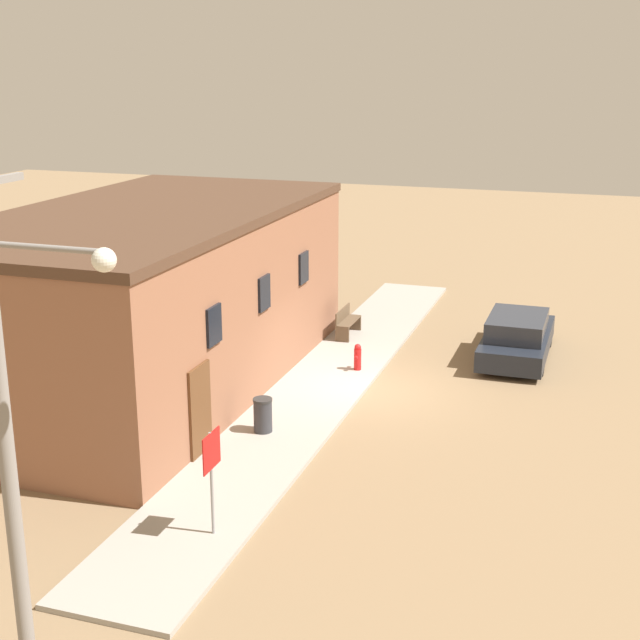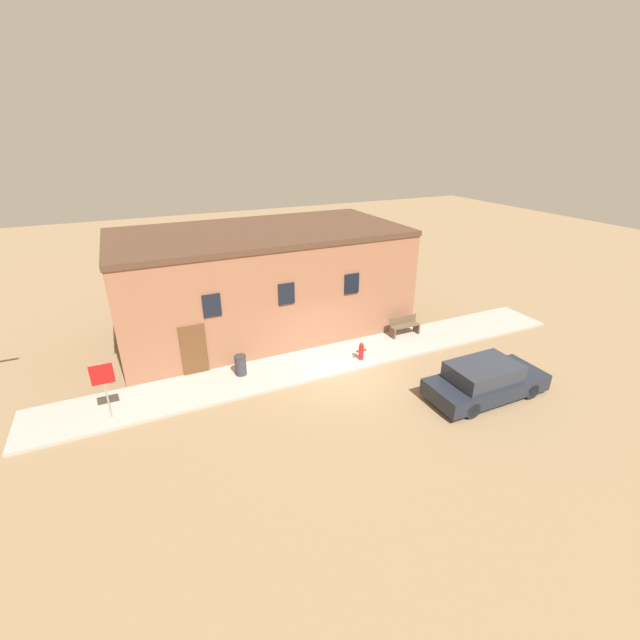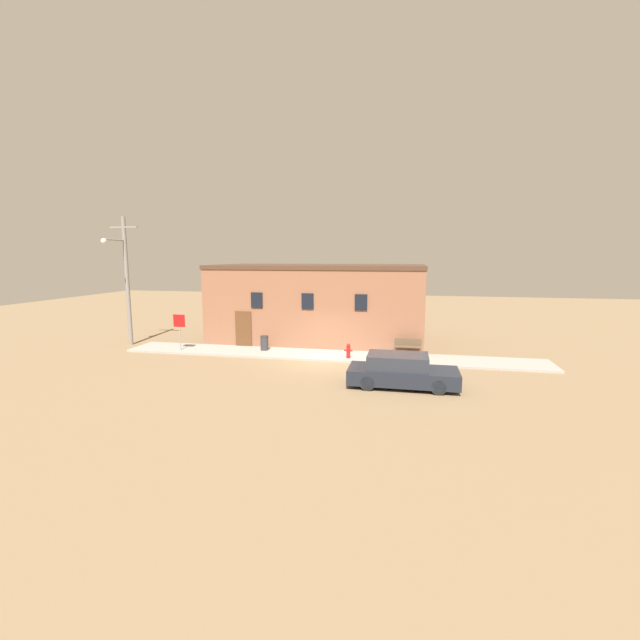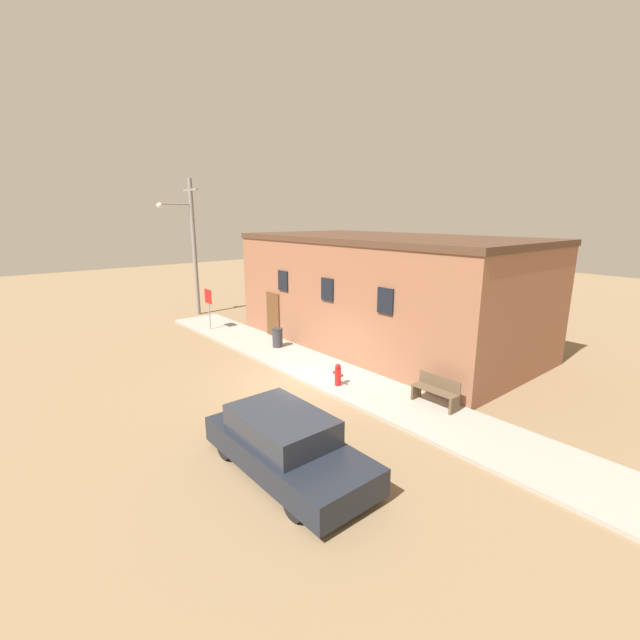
{
  "view_description": "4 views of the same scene",
  "coord_description": "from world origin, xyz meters",
  "px_view_note": "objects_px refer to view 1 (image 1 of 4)",
  "views": [
    {
      "loc": [
        -22.05,
        -5.98,
        8.7
      ],
      "look_at": [
        -0.42,
        1.23,
        2.0
      ],
      "focal_mm": 50.0,
      "sensor_mm": 36.0,
      "label": 1
    },
    {
      "loc": [
        -7.07,
        -13.16,
        9.0
      ],
      "look_at": [
        -0.42,
        1.23,
        2.0
      ],
      "focal_mm": 24.0,
      "sensor_mm": 36.0,
      "label": 2
    },
    {
      "loc": [
        4.21,
        -21.25,
        5.42
      ],
      "look_at": [
        -0.42,
        1.23,
        2.0
      ],
      "focal_mm": 24.0,
      "sensor_mm": 36.0,
      "label": 3
    },
    {
      "loc": [
        11.32,
        -8.6,
        5.75
      ],
      "look_at": [
        -0.42,
        1.23,
        2.0
      ],
      "focal_mm": 24.0,
      "sensor_mm": 36.0,
      "label": 4
    }
  ],
  "objects_px": {
    "fire_hydrant": "(358,357)",
    "trash_bin": "(263,415)",
    "parked_car": "(517,337)",
    "stop_sign": "(212,463)",
    "bench": "(347,322)",
    "utility_pole": "(9,397)"
  },
  "relations": [
    {
      "from": "fire_hydrant",
      "to": "bench",
      "type": "distance_m",
      "value": 3.31
    },
    {
      "from": "bench",
      "to": "parked_car",
      "type": "xyz_separation_m",
      "value": [
        -0.26,
        -5.42,
        0.1
      ]
    },
    {
      "from": "bench",
      "to": "trash_bin",
      "type": "relative_size",
      "value": 1.75
    },
    {
      "from": "fire_hydrant",
      "to": "stop_sign",
      "type": "bearing_deg",
      "value": 179.95
    },
    {
      "from": "trash_bin",
      "to": "parked_car",
      "type": "height_order",
      "value": "parked_car"
    },
    {
      "from": "trash_bin",
      "to": "parked_car",
      "type": "relative_size",
      "value": 0.18
    },
    {
      "from": "stop_sign",
      "to": "bench",
      "type": "height_order",
      "value": "stop_sign"
    },
    {
      "from": "fire_hydrant",
      "to": "trash_bin",
      "type": "relative_size",
      "value": 0.92
    },
    {
      "from": "utility_pole",
      "to": "trash_bin",
      "type": "bearing_deg",
      "value": -1.07
    },
    {
      "from": "stop_sign",
      "to": "parked_car",
      "type": "height_order",
      "value": "stop_sign"
    },
    {
      "from": "stop_sign",
      "to": "parked_car",
      "type": "bearing_deg",
      "value": -18.47
    },
    {
      "from": "fire_hydrant",
      "to": "parked_car",
      "type": "relative_size",
      "value": 0.17
    },
    {
      "from": "fire_hydrant",
      "to": "parked_car",
      "type": "distance_m",
      "value": 5.04
    },
    {
      "from": "stop_sign",
      "to": "utility_pole",
      "type": "xyz_separation_m",
      "value": [
        -4.04,
        1.08,
        2.66
      ]
    },
    {
      "from": "trash_bin",
      "to": "utility_pole",
      "type": "bearing_deg",
      "value": 178.93
    },
    {
      "from": "stop_sign",
      "to": "utility_pole",
      "type": "height_order",
      "value": "utility_pole"
    },
    {
      "from": "stop_sign",
      "to": "fire_hydrant",
      "type": "bearing_deg",
      "value": -0.05
    },
    {
      "from": "parked_car",
      "to": "stop_sign",
      "type": "bearing_deg",
      "value": 161.53
    },
    {
      "from": "bench",
      "to": "utility_pole",
      "type": "relative_size",
      "value": 0.19
    },
    {
      "from": "fire_hydrant",
      "to": "trash_bin",
      "type": "height_order",
      "value": "trash_bin"
    },
    {
      "from": "fire_hydrant",
      "to": "parked_car",
      "type": "height_order",
      "value": "parked_car"
    },
    {
      "from": "bench",
      "to": "trash_bin",
      "type": "bearing_deg",
      "value": -177.7
    }
  ]
}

